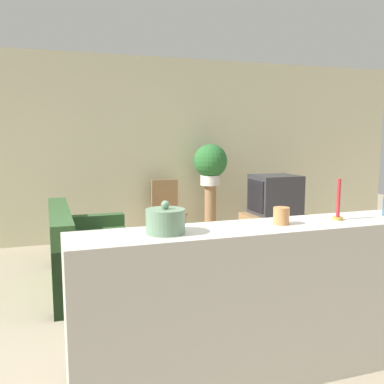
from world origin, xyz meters
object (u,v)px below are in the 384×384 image
television (275,195)px  potted_plant (210,163)px  couch (91,257)px  decorative_bowl (165,221)px  wooden_chair (167,207)px

television → potted_plant: 1.07m
couch → decorative_bowl: 2.28m
television → wooden_chair: 1.56m
wooden_chair → couch: bearing=-130.0°
potted_plant → decorative_bowl: (-1.66, -3.54, -0.08)m
wooden_chair → potted_plant: (0.65, -0.08, 0.64)m
decorative_bowl → couch: bearing=96.2°
couch → wooden_chair: size_ratio=1.89×
couch → wooden_chair: 1.95m
potted_plant → wooden_chair: bearing=173.3°
television → wooden_chair: size_ratio=0.68×
potted_plant → decorative_bowl: bearing=-115.2°
couch → television: bearing=15.1°
couch → decorative_bowl: (0.23, -2.13, 0.78)m
couch → wooden_chair: bearing=50.0°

